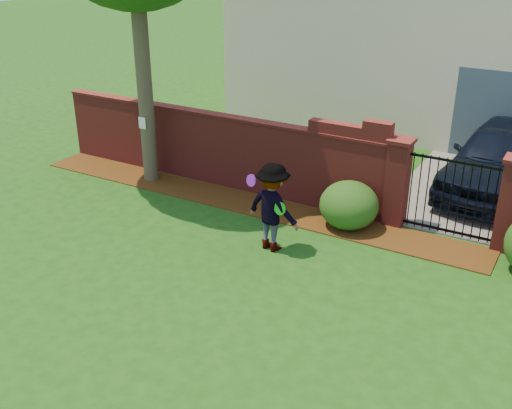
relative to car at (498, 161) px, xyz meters
The scene contains 14 objects.
ground 7.78m from the car, 120.42° to the right, with size 80.00×80.00×0.01m, color #1B4912.
mulch_bed 5.95m from the car, 145.61° to the right, with size 11.10×1.08×0.03m, color #3D220B.
brick_wall 6.50m from the car, 155.76° to the right, with size 8.70×0.31×2.16m.
pillar_left 3.07m from the car, 119.60° to the right, with size 0.50×0.50×1.88m.
pillar_right 2.76m from the car, 75.61° to the right, with size 0.50×0.50×1.88m.
iron_gate 2.70m from the car, 98.85° to the right, with size 1.78×0.03×1.60m.
driveway 1.62m from the car, 107.33° to the left, with size 3.20×8.00×0.01m, color slate.
house 6.51m from the car, 118.66° to the left, with size 12.40×6.40×6.30m.
car is the anchor object (origin of this frame).
paper_notice 8.30m from the car, 155.29° to the right, with size 0.20×0.01×0.28m, color white.
shrub_left 4.03m from the car, 124.78° to the right, with size 1.22×1.22×1.00m, color #174815.
man 5.89m from the car, 123.21° to the right, with size 1.13×0.65×1.75m, color gray.
frisbee_purple 6.14m from the car, 127.20° to the right, with size 0.24×0.24×0.02m, color purple.
frisbee_green 5.88m from the car, 120.41° to the right, with size 0.26×0.26×0.02m, color green.
Camera 1 is at (5.64, -7.42, 5.71)m, focal length 42.64 mm.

